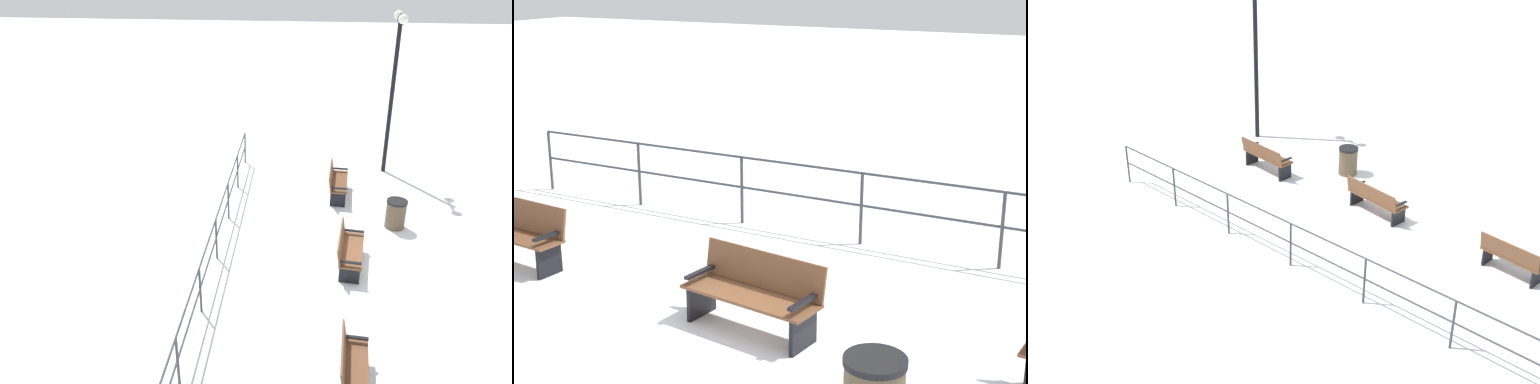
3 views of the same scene
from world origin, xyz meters
TOP-DOWN VIEW (x-y plane):
  - ground_plane at (0.00, 0.00)m, footprint 80.00×80.00m
  - bench_nearest at (-0.21, -3.72)m, footprint 0.60×1.42m
  - bench_second at (-0.03, 0.01)m, footprint 0.77×1.68m
  - bench_third at (-0.14, 3.73)m, footprint 0.67×1.67m
  - lamppost_middle at (1.52, 5.76)m, footprint 0.28×1.15m
  - waterfront_railing at (-3.18, -0.00)m, footprint 0.05×12.13m
  - trash_bin at (1.36, 1.97)m, footprint 0.55×0.55m

SIDE VIEW (x-z plane):
  - ground_plane at x=0.00m, z-range 0.00..0.00m
  - trash_bin at x=1.36m, z-range 0.00..0.80m
  - bench_second at x=-0.03m, z-range 0.01..0.88m
  - bench_nearest at x=-0.21m, z-range 0.02..0.89m
  - bench_third at x=-0.14m, z-range 0.03..0.93m
  - waterfront_railing at x=-3.18m, z-range 0.19..1.28m
  - lamppost_middle at x=1.52m, z-range 0.87..5.96m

